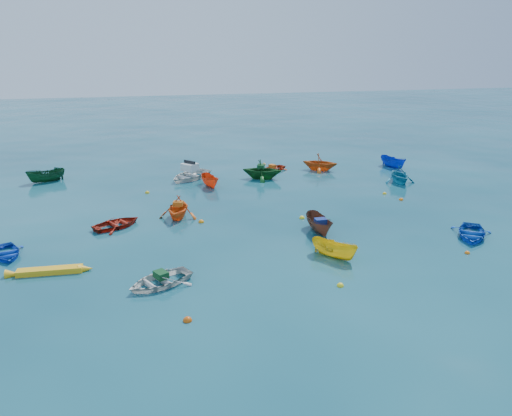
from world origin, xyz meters
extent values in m
plane|color=#0A394A|center=(0.00, 0.00, 0.00)|extent=(160.00, 160.00, 0.00)
imported|color=#0E3EB9|center=(-14.58, 1.18, 0.00)|extent=(2.73, 3.21, 0.57)
imported|color=beige|center=(-6.66, -3.93, 0.00)|extent=(3.91, 3.55, 0.66)
imported|color=brown|center=(3.03, 0.96, 0.00)|extent=(1.22, 3.02, 1.15)
imported|color=#0E48B6|center=(11.53, -1.73, 0.00)|extent=(3.75, 4.00, 0.68)
imported|color=orange|center=(-5.10, 5.40, 0.00)|extent=(3.27, 3.54, 1.54)
imported|color=yellow|center=(2.58, -2.72, 0.00)|extent=(2.52, 2.77, 1.06)
imported|color=teal|center=(13.02, 9.99, 0.00)|extent=(2.63, 3.00, 1.49)
imported|color=#9C1C0D|center=(-8.96, 4.45, 0.00)|extent=(3.66, 3.34, 0.62)
imported|color=#E94715|center=(-2.14, 12.16, 0.00)|extent=(1.52, 2.82, 1.03)
imported|color=#13521C|center=(2.39, 13.53, 0.00)|extent=(3.97, 3.71, 1.69)
imported|color=red|center=(3.97, 15.99, 0.00)|extent=(3.16, 2.95, 0.53)
imported|color=#0E2EB8|center=(14.85, 14.69, 0.00)|extent=(1.91, 3.10, 1.13)
imported|color=#D15613|center=(8.04, 15.16, 0.00)|extent=(3.95, 3.79, 1.60)
imported|color=#0F4223|center=(-15.03, 16.34, 0.00)|extent=(3.23, 2.13, 1.17)
imported|color=silver|center=(-3.48, 14.77, 0.00)|extent=(5.01, 4.94, 1.45)
cube|color=#114720|center=(-6.57, -3.89, 0.50)|extent=(0.77, 0.84, 0.33)
cube|color=navy|center=(3.03, 0.81, 0.74)|extent=(0.69, 0.53, 0.33)
cube|color=#C85E14|center=(-5.09, 5.45, 0.92)|extent=(0.73, 0.63, 0.30)
cube|color=#11441C|center=(2.30, 13.56, 1.02)|extent=(0.77, 0.87, 0.35)
cube|color=orange|center=(3.88, 15.94, 0.40)|extent=(0.67, 0.71, 0.27)
sphere|color=#D14E0B|center=(-5.65, -7.44, 0.00)|extent=(0.38, 0.38, 0.38)
sphere|color=yellow|center=(1.68, -5.91, 0.00)|extent=(0.34, 0.34, 0.34)
sphere|color=orange|center=(9.85, -3.84, 0.00)|extent=(0.29, 0.29, 0.29)
sphere|color=orange|center=(-3.77, 4.13, 0.00)|extent=(0.37, 0.37, 0.37)
sphere|color=yellow|center=(2.73, 3.46, 0.00)|extent=(0.35, 0.35, 0.35)
sphere|color=orange|center=(10.92, 5.63, 0.00)|extent=(0.32, 0.32, 0.32)
sphere|color=gold|center=(-7.05, 11.35, 0.00)|extent=(0.34, 0.34, 0.34)
sphere|color=orange|center=(3.67, 18.21, 0.00)|extent=(0.31, 0.31, 0.31)
sphere|color=yellow|center=(10.42, 7.26, 0.00)|extent=(0.30, 0.30, 0.30)
camera|label=1|loc=(-6.75, -25.68, 11.11)|focal=35.00mm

